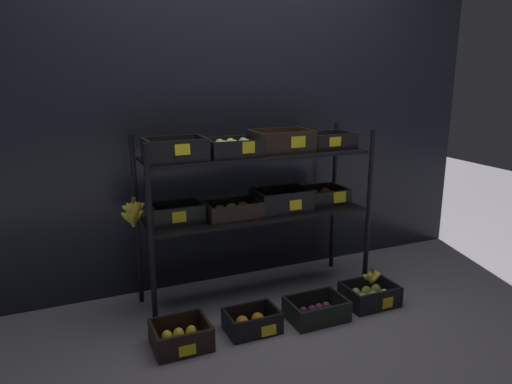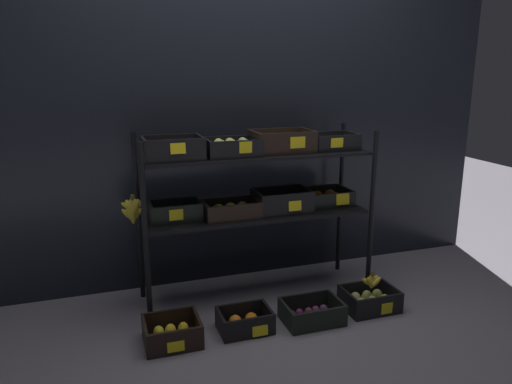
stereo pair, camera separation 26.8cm
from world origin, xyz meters
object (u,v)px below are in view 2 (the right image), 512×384
(crate_ground_orange, at_px, (245,322))
(crate_ground_plum, at_px, (312,314))
(crate_ground_lemon, at_px, (172,334))
(crate_ground_pear, at_px, (369,301))
(banana_bunch_loose, at_px, (372,282))
(display_rack, at_px, (255,182))

(crate_ground_orange, distance_m, crate_ground_plum, 0.41)
(crate_ground_lemon, xyz_separation_m, crate_ground_pear, (1.23, -0.00, 0.00))
(crate_ground_lemon, height_order, banana_bunch_loose, banana_bunch_loose)
(crate_ground_lemon, relative_size, banana_bunch_loose, 2.14)
(display_rack, distance_m, crate_ground_pear, 1.03)
(display_rack, relative_size, crate_ground_lemon, 5.14)
(crate_ground_orange, bearing_deg, crate_ground_lemon, 179.82)
(crate_ground_orange, bearing_deg, crate_ground_pear, -0.02)
(crate_ground_orange, relative_size, banana_bunch_loose, 2.11)
(display_rack, distance_m, banana_bunch_loose, 0.95)
(crate_ground_lemon, xyz_separation_m, crate_ground_orange, (0.42, -0.00, -0.00))
(crate_ground_lemon, height_order, crate_ground_pear, crate_ground_lemon)
(crate_ground_pear, distance_m, banana_bunch_loose, 0.13)
(crate_ground_pear, bearing_deg, crate_ground_lemon, 179.93)
(crate_ground_lemon, distance_m, crate_ground_plum, 0.82)
(crate_ground_orange, bearing_deg, crate_ground_plum, -4.04)
(crate_ground_orange, bearing_deg, banana_bunch_loose, -0.21)
(crate_ground_plum, bearing_deg, crate_ground_pear, 3.98)
(crate_ground_orange, xyz_separation_m, banana_bunch_loose, (0.82, -0.00, 0.13))
(crate_ground_plum, relative_size, crate_ground_pear, 1.06)
(display_rack, height_order, crate_ground_orange, display_rack)
(display_rack, bearing_deg, crate_ground_pear, -33.01)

